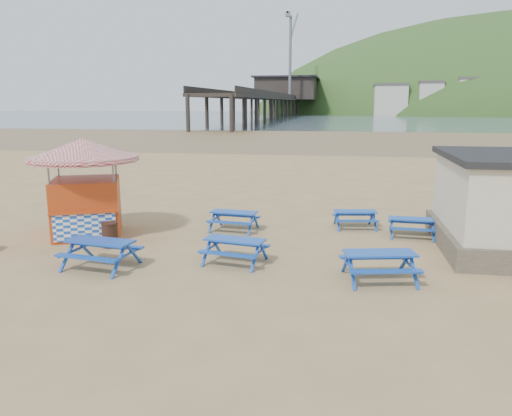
% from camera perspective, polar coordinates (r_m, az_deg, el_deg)
% --- Properties ---
extents(ground, '(400.00, 400.00, 0.00)m').
position_cam_1_polar(ground, '(16.90, -2.67, -4.29)').
color(ground, tan).
rests_on(ground, ground).
extents(wet_sand, '(400.00, 400.00, 0.00)m').
position_cam_1_polar(wet_sand, '(71.09, 6.88, 8.03)').
color(wet_sand, olive).
rests_on(wet_sand, ground).
extents(sea, '(400.00, 400.00, 0.00)m').
position_cam_1_polar(sea, '(185.94, 8.71, 10.33)').
color(sea, '#445561').
rests_on(sea, ground).
extents(picnic_table_blue_a, '(1.87, 1.57, 0.73)m').
position_cam_1_polar(picnic_table_blue_a, '(18.79, -2.54, -1.48)').
color(picnic_table_blue_a, '#1645A9').
rests_on(picnic_table_blue_a, ground).
extents(picnic_table_blue_b, '(1.78, 1.52, 0.67)m').
position_cam_1_polar(picnic_table_blue_b, '(19.52, 11.24, -1.27)').
color(picnic_table_blue_b, '#1645A9').
rests_on(picnic_table_blue_b, ground).
extents(picnic_table_blue_c, '(1.71, 1.41, 0.68)m').
position_cam_1_polar(picnic_table_blue_c, '(18.73, 17.37, -2.14)').
color(picnic_table_blue_c, '#1645A9').
rests_on(picnic_table_blue_c, ground).
extents(picnic_table_blue_d, '(2.18, 1.86, 0.82)m').
position_cam_1_polar(picnic_table_blue_d, '(15.24, -17.33, -5.03)').
color(picnic_table_blue_d, '#1645A9').
rests_on(picnic_table_blue_d, ground).
extents(picnic_table_blue_e, '(2.01, 1.74, 0.75)m').
position_cam_1_polar(picnic_table_blue_e, '(14.99, -2.42, -4.91)').
color(picnic_table_blue_e, '#1645A9').
rests_on(picnic_table_blue_e, ground).
extents(picnic_table_blue_f, '(2.17, 1.89, 0.80)m').
position_cam_1_polar(picnic_table_blue_f, '(13.93, 13.89, -6.48)').
color(picnic_table_blue_f, '#1645A9').
rests_on(picnic_table_blue_f, ground).
extents(ice_cream_kiosk, '(5.12, 5.12, 3.50)m').
position_cam_1_polar(ice_cream_kiosk, '(18.77, -18.98, 3.58)').
color(ice_cream_kiosk, '#AF3912').
rests_on(ice_cream_kiosk, ground).
extents(litter_bin, '(0.57, 0.57, 0.83)m').
position_cam_1_polar(litter_bin, '(17.30, -16.34, -2.93)').
color(litter_bin, '#361D15').
rests_on(litter_bin, ground).
extents(pier, '(24.00, 220.00, 39.29)m').
position_cam_1_polar(pier, '(195.26, 3.40, 12.11)').
color(pier, black).
rests_on(pier, ground).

